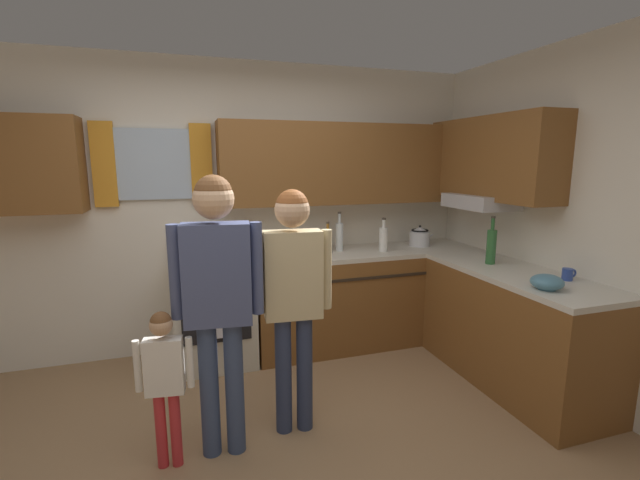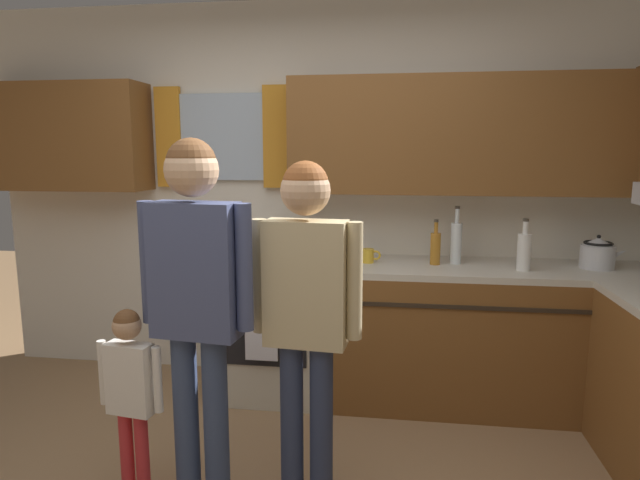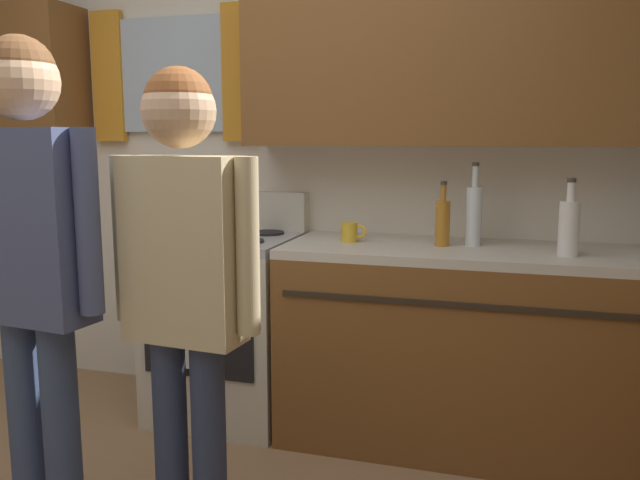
{
  "view_description": "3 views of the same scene",
  "coord_description": "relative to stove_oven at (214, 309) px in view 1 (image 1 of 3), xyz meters",
  "views": [
    {
      "loc": [
        -0.42,
        -2.11,
        1.74
      ],
      "look_at": [
        0.49,
        0.71,
        1.19
      ],
      "focal_mm": 24.19,
      "sensor_mm": 36.0,
      "label": 1
    },
    {
      "loc": [
        0.58,
        -1.85,
        1.61
      ],
      "look_at": [
        0.22,
        0.72,
        1.18
      ],
      "focal_mm": 30.26,
      "sensor_mm": 36.0,
      "label": 2
    },
    {
      "loc": [
        1.12,
        -1.28,
        1.36
      ],
      "look_at": [
        0.52,
        0.75,
        1.03
      ],
      "focal_mm": 35.99,
      "sensor_mm": 36.0,
      "label": 3
    }
  ],
  "objects": [
    {
      "name": "kitchen_counter_run",
      "position": [
        1.75,
        -0.46,
        -0.02
      ],
      "size": [
        2.15,
        2.18,
        0.9
      ],
      "color": "brown",
      "rests_on": "ground"
    },
    {
      "name": "bottle_oil_amber",
      "position": [
        1.04,
        0.01,
        0.54
      ],
      "size": [
        0.06,
        0.06,
        0.29
      ],
      "color": "#B27223",
      "rests_on": "kitchen_counter_run"
    },
    {
      "name": "back_wall_unit",
      "position": [
        0.27,
        0.27,
        1.0
      ],
      "size": [
        4.6,
        0.42,
        2.6
      ],
      "color": "silver",
      "rests_on": "ground"
    },
    {
      "name": "mug_cobalt_blue",
      "position": [
        2.36,
        -1.39,
        0.48
      ],
      "size": [
        0.11,
        0.07,
        0.08
      ],
      "color": "#2D479E",
      "rests_on": "kitchen_counter_run"
    },
    {
      "name": "stove_oven",
      "position": [
        0.0,
        0.0,
        0.0
      ],
      "size": [
        0.66,
        0.67,
        1.1
      ],
      "color": "beige",
      "rests_on": "ground"
    },
    {
      "name": "mug_mustard_yellow",
      "position": [
        0.62,
        0.01,
        0.48
      ],
      "size": [
        0.12,
        0.08,
        0.09
      ],
      "color": "gold",
      "rests_on": "kitchen_counter_run"
    },
    {
      "name": "stovetop_kettle",
      "position": [
        2.01,
        0.03,
        0.53
      ],
      "size": [
        0.27,
        0.2,
        0.21
      ],
      "color": "silver",
      "rests_on": "kitchen_counter_run"
    },
    {
      "name": "adult_in_plaid",
      "position": [
        0.41,
        -1.17,
        0.52
      ],
      "size": [
        0.49,
        0.21,
        1.57
      ],
      "color": "#2D3856",
      "rests_on": "ground"
    },
    {
      "name": "mixing_bowl",
      "position": [
        2.04,
        -1.52,
        0.48
      ],
      "size": [
        0.21,
        0.21,
        0.1
      ],
      "color": "teal",
      "rests_on": "kitchen_counter_run"
    },
    {
      "name": "small_child",
      "position": [
        -0.36,
        -1.28,
        0.12
      ],
      "size": [
        0.31,
        0.12,
        0.93
      ],
      "color": "red",
      "rests_on": "ground"
    },
    {
      "name": "right_wall_unit",
      "position": [
        2.5,
        -1.43,
        0.93
      ],
      "size": [
        0.52,
        4.05,
        2.6
      ],
      "color": "silver",
      "rests_on": "ground"
    },
    {
      "name": "bottle_tall_clear",
      "position": [
        1.17,
        0.05,
        0.57
      ],
      "size": [
        0.07,
        0.07,
        0.37
      ],
      "color": "silver",
      "rests_on": "kitchen_counter_run"
    },
    {
      "name": "bottle_milk_white",
      "position": [
        1.55,
        -0.09,
        0.55
      ],
      "size": [
        0.08,
        0.08,
        0.31
      ],
      "color": "white",
      "rests_on": "kitchen_counter_run"
    },
    {
      "name": "adult_holding_child",
      "position": [
        -0.05,
        -1.26,
        0.58
      ],
      "size": [
        0.51,
        0.23,
        1.66
      ],
      "color": "#38476B",
      "rests_on": "ground"
    },
    {
      "name": "ground_plane",
      "position": [
        0.2,
        -1.54,
        -0.47
      ],
      "size": [
        12.0,
        12.0,
        0.0
      ],
      "primitive_type": "plane",
      "color": "#93704C"
    },
    {
      "name": "bottle_wine_green",
      "position": [
        2.17,
        -0.81,
        0.58
      ],
      "size": [
        0.08,
        0.08,
        0.39
      ],
      "color": "#2D6633",
      "rests_on": "kitchen_counter_run"
    }
  ]
}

